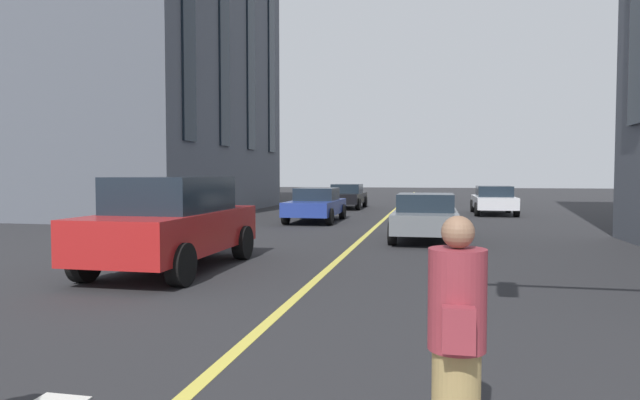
{
  "coord_description": "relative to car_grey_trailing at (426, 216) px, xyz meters",
  "views": [
    {
      "loc": [
        0.37,
        -2.11,
        1.94
      ],
      "look_at": [
        10.11,
        -0.07,
        1.47
      ],
      "focal_mm": 30.73,
      "sensor_mm": 36.0,
      "label": 1
    }
  ],
  "objects": [
    {
      "name": "lane_centre_line",
      "position": [
        3.27,
        1.86,
        -0.7
      ],
      "size": [
        80.0,
        0.16,
        0.01
      ],
      "color": "#D8C64C",
      "rests_on": "ground_plane"
    },
    {
      "name": "car_white_parked_a",
      "position": [
        11.08,
        -3.04,
        0.0
      ],
      "size": [
        4.4,
        1.95,
        1.37
      ],
      "color": "silver",
      "rests_on": "ground_plane"
    },
    {
      "name": "car_blue_far",
      "position": [
        5.41,
        4.48,
        0.0
      ],
      "size": [
        4.4,
        1.95,
        1.37
      ],
      "color": "navy",
      "rests_on": "ground_plane"
    },
    {
      "name": "car_red_oncoming",
      "position": [
        -6.15,
        4.95,
        0.27
      ],
      "size": [
        4.7,
        2.14,
        1.88
      ],
      "color": "#B21E1E",
      "rests_on": "ground_plane"
    },
    {
      "name": "car_black_near",
      "position": [
        14.23,
        4.62,
        0.0
      ],
      "size": [
        4.4,
        1.95,
        1.37
      ],
      "color": "black",
      "rests_on": "ground_plane"
    },
    {
      "name": "car_grey_trailing",
      "position": [
        0.0,
        0.0,
        0.0
      ],
      "size": [
        4.4,
        1.95,
        1.37
      ],
      "color": "slate",
      "rests_on": "ground_plane"
    },
    {
      "name": "pedestrian_near",
      "position": [
        -12.7,
        -0.4,
        0.13
      ],
      "size": [
        0.5,
        0.38,
        1.67
      ],
      "color": "#997F4C",
      "rests_on": "ground_plane"
    }
  ]
}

